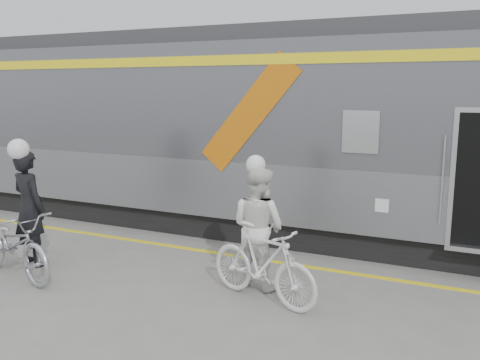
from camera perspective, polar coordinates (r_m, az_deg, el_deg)
The scene contains 9 objects.
ground at distance 7.34m, azimuth -6.75°, elevation -13.58°, with size 90.00×90.00×0.00m, color slate.
train at distance 10.11m, azimuth 13.99°, elevation 4.87°, with size 24.00×3.17×4.10m.
safety_strip at distance 9.11m, azimuth 0.39°, elevation -8.63°, with size 24.00×0.12×0.01m, color yellow.
man at distance 9.20m, azimuth -22.57°, elevation -2.92°, with size 0.72×0.47×1.97m, color black.
bicycle_left at distance 8.81m, azimuth -24.10°, elevation -6.57°, with size 0.72×2.06×1.08m, color #ABAEB3.
woman at distance 7.65m, azimuth 2.06°, elevation -5.24°, with size 0.89×0.69×1.83m, color white.
bicycle_right at distance 7.17m, azimuth 2.56°, elevation -9.36°, with size 0.52×1.84×1.11m, color silver.
helmet_man at distance 9.02m, azimuth -23.08°, elevation 4.24°, with size 0.34×0.34×0.34m, color white.
helmet_woman at distance 7.44m, azimuth 2.11°, elevation 2.65°, with size 0.29×0.29×0.29m, color white.
Camera 1 is at (3.55, -5.70, 2.97)m, focal length 38.00 mm.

